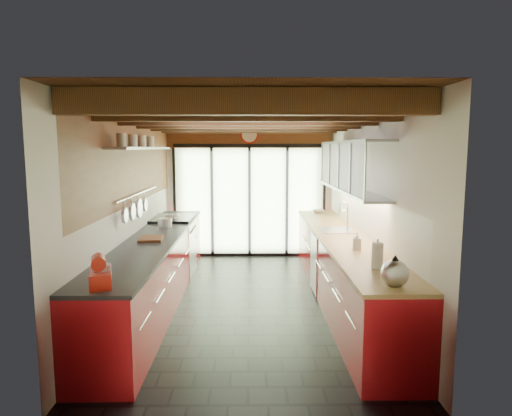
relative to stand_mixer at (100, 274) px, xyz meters
name	(u,v)px	position (x,y,z in m)	size (l,w,h in m)	color
ground	(249,302)	(1.27, 2.24, -1.03)	(5.50, 5.50, 0.00)	black
room_shell	(249,182)	(1.27, 2.24, 0.62)	(5.50, 5.50, 5.50)	silver
ceiling_beams	(249,122)	(1.27, 2.62, 1.43)	(3.14, 5.06, 4.90)	#593316
glass_door	(249,171)	(1.27, 4.94, 0.63)	(2.95, 0.10, 2.90)	#C6EAAD
left_counter	(156,269)	(-0.01, 2.24, -0.57)	(0.68, 5.00, 0.92)	#B3131A
range_stove	(173,246)	(-0.01, 3.69, -0.56)	(0.66, 0.90, 0.97)	silver
right_counter	(342,269)	(2.54, 2.24, -0.57)	(0.68, 5.00, 0.92)	#B3131A
sink_assembly	(338,228)	(2.56, 2.64, -0.07)	(0.45, 0.52, 0.43)	silver
upper_cabinets_right	(351,166)	(2.70, 2.54, 0.82)	(0.34, 3.00, 3.00)	silver
left_wall_fixtures	(141,165)	(-0.20, 2.38, 0.85)	(0.28, 2.60, 0.96)	silver
stand_mixer	(100,274)	(0.00, 0.00, 0.00)	(0.27, 0.35, 0.28)	red
pot_large	(165,223)	(0.00, 2.97, -0.05)	(0.21, 0.21, 0.13)	silver
pot_small	(173,217)	(0.00, 3.64, -0.06)	(0.25, 0.25, 0.10)	silver
cutting_board	(151,239)	(0.00, 1.99, -0.09)	(0.29, 0.40, 0.03)	brown
kettle	(395,272)	(2.54, -0.01, 0.01)	(0.26, 0.31, 0.28)	silver
paper_towel	(377,256)	(2.54, 0.54, 0.02)	(0.12, 0.12, 0.31)	white
soap_bottle	(357,241)	(2.54, 1.40, -0.01)	(0.09, 0.09, 0.21)	silver
bowl	(318,211)	(2.54, 4.46, -0.09)	(0.21, 0.21, 0.05)	silver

